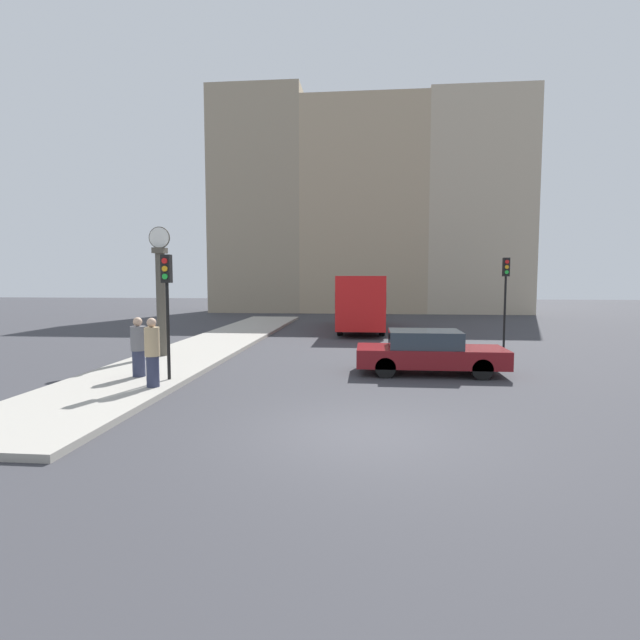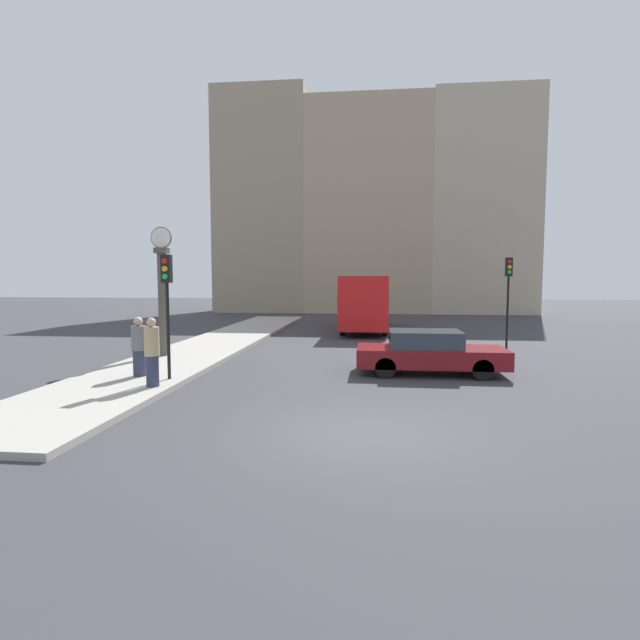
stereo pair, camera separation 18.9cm
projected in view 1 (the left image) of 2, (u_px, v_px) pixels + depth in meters
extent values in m
plane|color=#38383D|center=(359.00, 434.00, 9.40)|extent=(120.00, 120.00, 0.00)
cube|color=#A39E93|center=(217.00, 343.00, 21.91)|extent=(3.30, 27.97, 0.15)
cube|color=gray|center=(259.00, 204.00, 42.94)|extent=(7.74, 5.00, 18.59)
cube|color=tan|center=(364.00, 209.00, 42.11)|extent=(10.32, 5.00, 17.51)
cube|color=#B7A88E|center=(477.00, 205.00, 41.19)|extent=(8.39, 5.00, 17.78)
cube|color=maroon|center=(430.00, 356.00, 15.26)|extent=(4.46, 1.81, 0.55)
cube|color=#2D3842|center=(425.00, 339.00, 15.23)|extent=(2.14, 1.63, 0.52)
cylinder|color=black|center=(471.00, 360.00, 15.93)|extent=(0.61, 0.22, 0.61)
cylinder|color=black|center=(482.00, 369.00, 14.36)|extent=(0.61, 0.22, 0.61)
cylinder|color=black|center=(384.00, 359.00, 16.20)|extent=(0.61, 0.22, 0.61)
cylinder|color=black|center=(385.00, 368.00, 14.62)|extent=(0.61, 0.22, 0.61)
cube|color=red|center=(362.00, 300.00, 28.00)|extent=(2.40, 9.20, 2.66)
cube|color=#1E232D|center=(362.00, 297.00, 27.98)|extent=(2.42, 9.02, 0.78)
cylinder|color=black|center=(380.00, 318.00, 30.83)|extent=(0.28, 0.90, 0.90)
cylinder|color=black|center=(345.00, 318.00, 31.04)|extent=(0.28, 0.90, 0.90)
cylinder|color=black|center=(382.00, 327.00, 25.17)|extent=(0.28, 0.90, 0.90)
cylinder|color=black|center=(340.00, 327.00, 25.38)|extent=(0.28, 0.90, 0.90)
cylinder|color=black|center=(168.00, 331.00, 13.61)|extent=(0.09, 0.09, 2.65)
cube|color=black|center=(166.00, 269.00, 13.47)|extent=(0.26, 0.20, 0.76)
cylinder|color=red|center=(164.00, 261.00, 13.33)|extent=(0.15, 0.04, 0.15)
cylinder|color=orange|center=(165.00, 269.00, 13.35)|extent=(0.15, 0.04, 0.15)
cylinder|color=green|center=(165.00, 276.00, 13.37)|extent=(0.15, 0.04, 0.15)
cylinder|color=black|center=(505.00, 313.00, 20.48)|extent=(0.09, 0.09, 2.99)
cube|color=black|center=(506.00, 267.00, 20.33)|extent=(0.26, 0.20, 0.76)
cylinder|color=red|center=(507.00, 262.00, 20.19)|extent=(0.15, 0.04, 0.15)
cylinder|color=orange|center=(507.00, 267.00, 20.21)|extent=(0.15, 0.04, 0.15)
cylinder|color=green|center=(507.00, 272.00, 20.22)|extent=(0.15, 0.04, 0.15)
cylinder|color=#4C473D|center=(161.00, 305.00, 17.72)|extent=(0.33, 0.33, 3.65)
cube|color=#4C473D|center=(160.00, 250.00, 17.56)|extent=(0.42, 0.42, 0.20)
cylinder|color=#4C473D|center=(159.00, 238.00, 17.52)|extent=(0.76, 0.04, 0.76)
cylinder|color=white|center=(159.00, 238.00, 17.52)|extent=(0.71, 0.06, 0.71)
cylinder|color=#2D334C|center=(139.00, 363.00, 14.09)|extent=(0.35, 0.35, 0.74)
cylinder|color=slate|center=(138.00, 338.00, 14.03)|extent=(0.42, 0.42, 0.69)
sphere|color=tan|center=(138.00, 322.00, 13.99)|extent=(0.25, 0.25, 0.25)
cylinder|color=#2D334C|center=(153.00, 371.00, 12.75)|extent=(0.32, 0.32, 0.79)
cylinder|color=tan|center=(152.00, 342.00, 12.68)|extent=(0.38, 0.38, 0.74)
sphere|color=tan|center=(151.00, 323.00, 12.64)|extent=(0.24, 0.24, 0.24)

